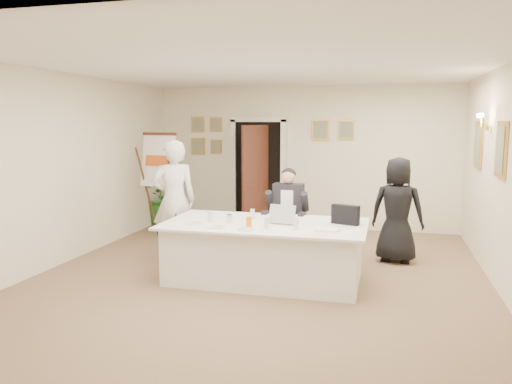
{
  "coord_description": "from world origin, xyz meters",
  "views": [
    {
      "loc": [
        1.61,
        -6.32,
        2.07
      ],
      "look_at": [
        -0.2,
        0.6,
        1.08
      ],
      "focal_mm": 35.0,
      "sensor_mm": 36.0,
      "label": 1
    }
  ],
  "objects_px": {
    "conference_table": "(265,251)",
    "seated_man": "(288,215)",
    "laptop_bag": "(345,215)",
    "steel_jug": "(229,219)",
    "standing_woman": "(397,210)",
    "paper_stack": "(327,230)",
    "standing_man": "(174,200)",
    "oj_glass": "(249,222)",
    "potted_palm": "(165,193)",
    "flip_chart": "(162,191)",
    "laptop": "(284,212)"
  },
  "relations": [
    {
      "from": "flip_chart",
      "to": "oj_glass",
      "type": "xyz_separation_m",
      "value": [
        2.27,
        -2.29,
        -0.02
      ]
    },
    {
      "from": "standing_woman",
      "to": "oj_glass",
      "type": "bearing_deg",
      "value": 50.55
    },
    {
      "from": "paper_stack",
      "to": "oj_glass",
      "type": "xyz_separation_m",
      "value": [
        -0.98,
        -0.03,
        0.05
      ]
    },
    {
      "from": "seated_man",
      "to": "standing_woman",
      "type": "bearing_deg",
      "value": 25.4
    },
    {
      "from": "seated_man",
      "to": "standing_woman",
      "type": "height_order",
      "value": "standing_woman"
    },
    {
      "from": "flip_chart",
      "to": "potted_palm",
      "type": "xyz_separation_m",
      "value": [
        -0.5,
        1.2,
        -0.23
      ]
    },
    {
      "from": "standing_woman",
      "to": "steel_jug",
      "type": "height_order",
      "value": "standing_woman"
    },
    {
      "from": "seated_man",
      "to": "flip_chart",
      "type": "xyz_separation_m",
      "value": [
        -2.51,
        0.98,
        0.15
      ]
    },
    {
      "from": "conference_table",
      "to": "steel_jug",
      "type": "relative_size",
      "value": 24.01
    },
    {
      "from": "seated_man",
      "to": "potted_palm",
      "type": "relative_size",
      "value": 1.12
    },
    {
      "from": "flip_chart",
      "to": "oj_glass",
      "type": "bearing_deg",
      "value": -45.26
    },
    {
      "from": "potted_palm",
      "to": "paper_stack",
      "type": "bearing_deg",
      "value": -42.78
    },
    {
      "from": "laptop",
      "to": "steel_jug",
      "type": "height_order",
      "value": "laptop"
    },
    {
      "from": "standing_woman",
      "to": "seated_man",
      "type": "bearing_deg",
      "value": 21.33
    },
    {
      "from": "standing_man",
      "to": "steel_jug",
      "type": "height_order",
      "value": "standing_man"
    },
    {
      "from": "flip_chart",
      "to": "potted_palm",
      "type": "distance_m",
      "value": 1.32
    },
    {
      "from": "oj_glass",
      "to": "steel_jug",
      "type": "distance_m",
      "value": 0.38
    },
    {
      "from": "paper_stack",
      "to": "standing_woman",
      "type": "bearing_deg",
      "value": 62.68
    },
    {
      "from": "standing_woman",
      "to": "steel_jug",
      "type": "distance_m",
      "value": 2.62
    },
    {
      "from": "conference_table",
      "to": "standing_woman",
      "type": "distance_m",
      "value": 2.22
    },
    {
      "from": "paper_stack",
      "to": "laptop_bag",
      "type": "bearing_deg",
      "value": 68.34
    },
    {
      "from": "laptop_bag",
      "to": "steel_jug",
      "type": "relative_size",
      "value": 3.28
    },
    {
      "from": "laptop_bag",
      "to": "steel_jug",
      "type": "xyz_separation_m",
      "value": [
        -1.48,
        -0.29,
        -0.07
      ]
    },
    {
      "from": "conference_table",
      "to": "oj_glass",
      "type": "bearing_deg",
      "value": -112.12
    },
    {
      "from": "laptop_bag",
      "to": "paper_stack",
      "type": "height_order",
      "value": "laptop_bag"
    },
    {
      "from": "flip_chart",
      "to": "steel_jug",
      "type": "height_order",
      "value": "flip_chart"
    },
    {
      "from": "laptop",
      "to": "conference_table",
      "type": "bearing_deg",
      "value": -151.97
    },
    {
      "from": "standing_man",
      "to": "oj_glass",
      "type": "xyz_separation_m",
      "value": [
        1.45,
        -1.0,
        -0.07
      ]
    },
    {
      "from": "potted_palm",
      "to": "laptop_bag",
      "type": "height_order",
      "value": "potted_palm"
    },
    {
      "from": "seated_man",
      "to": "flip_chart",
      "type": "distance_m",
      "value": 2.7
    },
    {
      "from": "standing_man",
      "to": "laptop",
      "type": "xyz_separation_m",
      "value": [
        1.83,
        -0.61,
        0.0
      ]
    },
    {
      "from": "flip_chart",
      "to": "steel_jug",
      "type": "relative_size",
      "value": 17.0
    },
    {
      "from": "conference_table",
      "to": "standing_man",
      "type": "xyz_separation_m",
      "value": [
        -1.58,
        0.68,
        0.52
      ]
    },
    {
      "from": "standing_man",
      "to": "potted_palm",
      "type": "distance_m",
      "value": 2.83
    },
    {
      "from": "paper_stack",
      "to": "steel_jug",
      "type": "bearing_deg",
      "value": 172.56
    },
    {
      "from": "seated_man",
      "to": "standing_man",
      "type": "height_order",
      "value": "standing_man"
    },
    {
      "from": "standing_man",
      "to": "laptop_bag",
      "type": "relative_size",
      "value": 5.06
    },
    {
      "from": "laptop_bag",
      "to": "oj_glass",
      "type": "height_order",
      "value": "laptop_bag"
    },
    {
      "from": "standing_woman",
      "to": "paper_stack",
      "type": "bearing_deg",
      "value": 70.6
    },
    {
      "from": "flip_chart",
      "to": "laptop_bag",
      "type": "bearing_deg",
      "value": -27.7
    },
    {
      "from": "standing_woman",
      "to": "paper_stack",
      "type": "distance_m",
      "value": 1.87
    },
    {
      "from": "flip_chart",
      "to": "potted_palm",
      "type": "bearing_deg",
      "value": 112.52
    },
    {
      "from": "standing_man",
      "to": "paper_stack",
      "type": "height_order",
      "value": "standing_man"
    },
    {
      "from": "potted_palm",
      "to": "steel_jug",
      "type": "relative_size",
      "value": 11.58
    },
    {
      "from": "oj_glass",
      "to": "flip_chart",
      "type": "bearing_deg",
      "value": 134.74
    },
    {
      "from": "standing_man",
      "to": "oj_glass",
      "type": "height_order",
      "value": "standing_man"
    },
    {
      "from": "conference_table",
      "to": "seated_man",
      "type": "relative_size",
      "value": 1.85
    },
    {
      "from": "standing_man",
      "to": "conference_table",
      "type": "bearing_deg",
      "value": 126.96
    },
    {
      "from": "standing_woman",
      "to": "paper_stack",
      "type": "relative_size",
      "value": 5.65
    },
    {
      "from": "laptop_bag",
      "to": "steel_jug",
      "type": "height_order",
      "value": "laptop_bag"
    }
  ]
}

